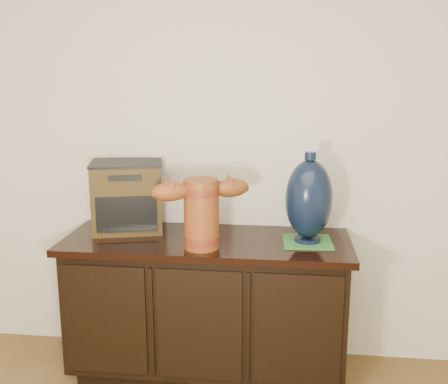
# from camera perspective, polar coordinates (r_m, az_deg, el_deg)

# --- Properties ---
(sideboard) EXTENTS (1.46, 0.56, 0.75)m
(sideboard) POSITION_cam_1_polar(r_m,az_deg,el_deg) (2.82, -1.85, -12.24)
(sideboard) COLOR black
(sideboard) RESTS_ON ground
(terracotta_vessel) EXTENTS (0.47, 0.27, 0.34)m
(terracotta_vessel) POSITION_cam_1_polar(r_m,az_deg,el_deg) (2.50, -2.47, -1.92)
(terracotta_vessel) COLOR brown
(terracotta_vessel) RESTS_ON sideboard
(tv_radio) EXTENTS (0.43, 0.38, 0.37)m
(tv_radio) POSITION_cam_1_polar(r_m,az_deg,el_deg) (2.84, -10.46, -0.44)
(tv_radio) COLOR #38270E
(tv_radio) RESTS_ON sideboard
(green_mat) EXTENTS (0.25, 0.25, 0.01)m
(green_mat) POSITION_cam_1_polar(r_m,az_deg,el_deg) (2.66, 9.05, -5.36)
(green_mat) COLOR #316B30
(green_mat) RESTS_ON sideboard
(lamp_base) EXTENTS (0.24, 0.24, 0.45)m
(lamp_base) POSITION_cam_1_polar(r_m,az_deg,el_deg) (2.60, 9.22, -0.82)
(lamp_base) COLOR black
(lamp_base) RESTS_ON green_mat
(spray_can) EXTENTS (0.06, 0.06, 0.17)m
(spray_can) POSITION_cam_1_polar(r_m,az_deg,el_deg) (2.79, -3.50, -2.62)
(spray_can) COLOR #5F1E10
(spray_can) RESTS_ON sideboard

